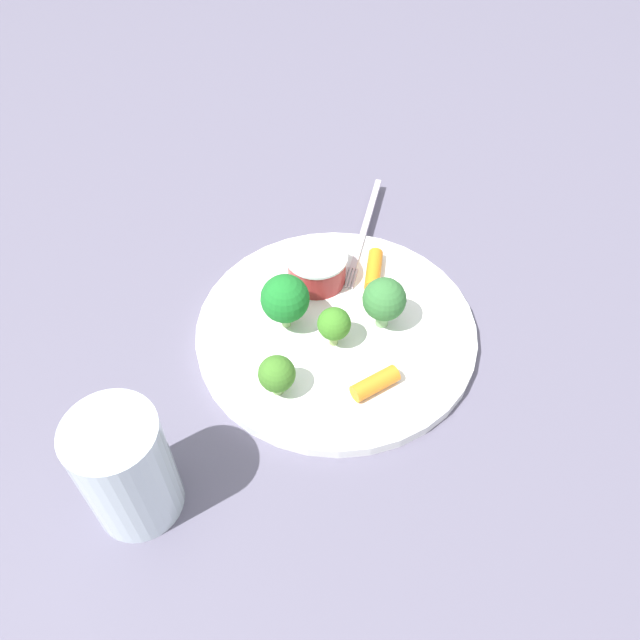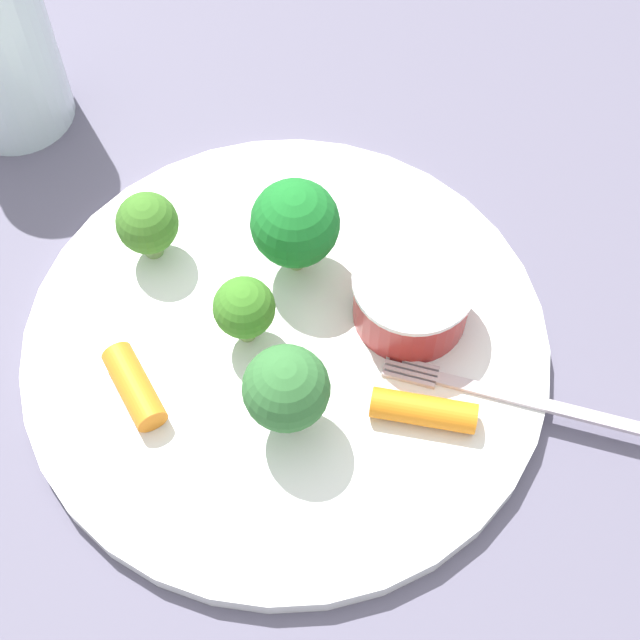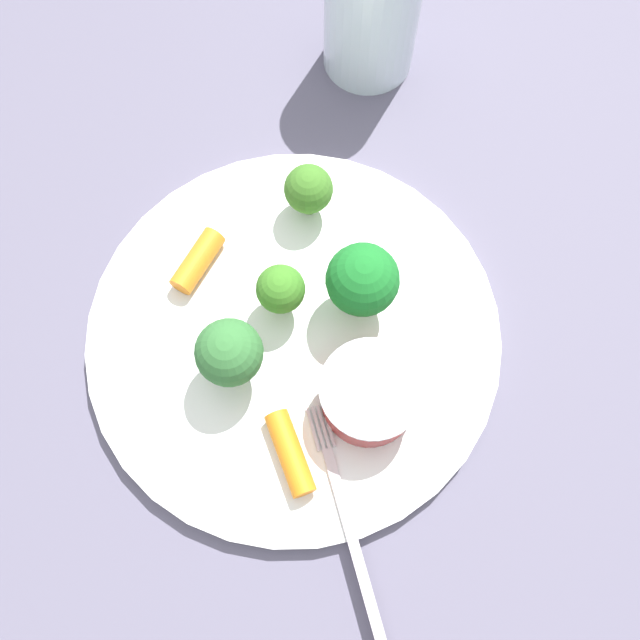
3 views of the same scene
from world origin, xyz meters
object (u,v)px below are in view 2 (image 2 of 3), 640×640
Objects in this scene: plate at (286,347)px; carrot_stick_0 at (423,410)px; broccoli_floret_3 at (244,308)px; fork at (555,408)px; sauce_cup at (412,297)px; broccoli_floret_2 at (147,224)px; broccoli_floret_0 at (295,224)px; broccoli_floret_1 at (286,389)px; carrot_stick_1 at (134,386)px.

carrot_stick_0 is at bearing 82.72° from plate.
broccoli_floret_3 is 0.24× the size of fork.
broccoli_floret_3 is at bearing -56.59° from sauce_cup.
plate is at bearing 77.12° from broccoli_floret_2.
broccoli_floret_2 is (0.03, -0.08, -0.01)m from broccoli_floret_0.
broccoli_floret_3 reaches higher than fork.
broccoli_floret_1 is (0.08, -0.03, 0.02)m from sauce_cup.
plate is 0.10m from broccoli_floret_2.
fork is (0.02, 0.09, -0.02)m from sauce_cup.
broccoli_floret_0 is 1.42× the size of broccoli_floret_2.
plate is 0.08m from carrot_stick_0.
carrot_stick_1 is at bearing -70.25° from carrot_stick_0.
carrot_stick_1 is 0.21m from fork.
broccoli_floret_2 reaches higher than fork.
broccoli_floret_1 is 1.31× the size of broccoli_floret_2.
plate is 4.90× the size of broccoli_floret_1.
carrot_stick_1 reaches higher than plate.
carrot_stick_0 is at bearing -61.36° from fork.
carrot_stick_1 is at bearing -46.64° from sauce_cup.
broccoli_floret_1 is 0.07m from carrot_stick_0.
sauce_cup is 1.44× the size of broccoli_floret_3.
broccoli_floret_3 is (0.03, 0.07, 0.00)m from broccoli_floret_2.
plate is 6.28× the size of broccoli_floret_3.
broccoli_floret_0 reaches higher than broccoli_floret_3.
plate is 6.41× the size of broccoli_floret_2.
sauce_cup is at bearing 159.08° from broccoli_floret_1.
broccoli_floret_2 is 0.23m from fork.
broccoli_floret_3 is at bearing -80.40° from fork.
carrot_stick_1 is at bearing -75.88° from broccoli_floret_1.
sauce_cup is at bearing 133.36° from carrot_stick_1.
plate is at bearing 136.99° from carrot_stick_1.
fork is at bearing 81.03° from broccoli_floret_0.
broccoli_floret_2 reaches higher than carrot_stick_0.
sauce_cup is 1.12× the size of broccoli_floret_1.
broccoli_floret_0 reaches higher than sauce_cup.
plate is 0.07m from sauce_cup.
carrot_stick_0 is (0.06, 0.10, -0.03)m from broccoli_floret_0.
broccoli_floret_1 reaches higher than fork.
broccoli_floret_2 is 0.95× the size of carrot_stick_1.
broccoli_floret_0 is 0.09m from broccoli_floret_1.
plate is at bearing 19.00° from broccoli_floret_0.
broccoli_floret_3 is 0.07m from carrot_stick_1.
fork is at bearing 112.56° from carrot_stick_1.
broccoli_floret_2 is 0.18m from carrot_stick_0.
fork is at bearing 98.87° from plate.
broccoli_floret_0 is 1.16× the size of carrot_stick_0.
broccoli_floret_0 reaches higher than broccoli_floret_2.
broccoli_floret_3 reaches higher than sauce_cup.
broccoli_floret_1 is (0.04, 0.02, 0.04)m from plate.
broccoli_floret_2 is at bearing -102.88° from plate.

